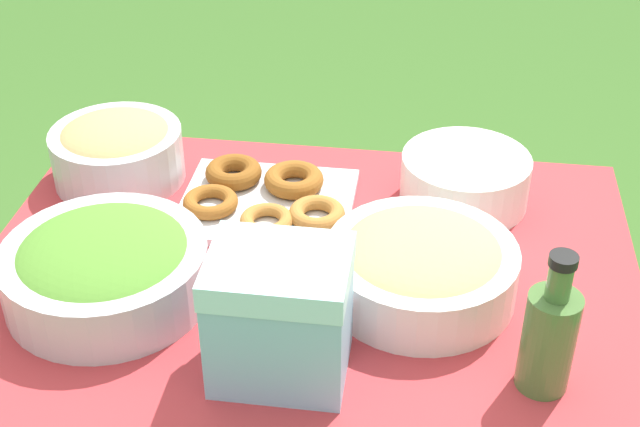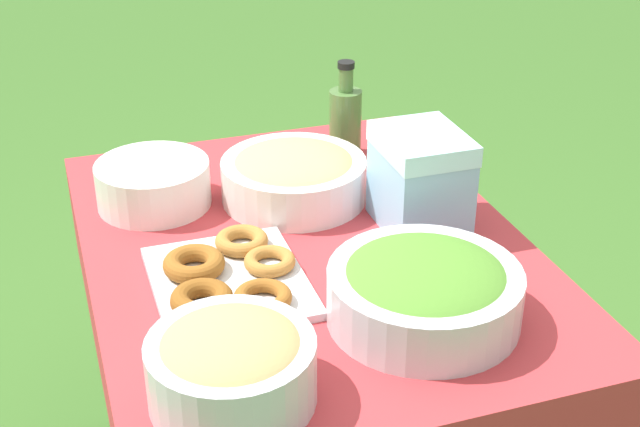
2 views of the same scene
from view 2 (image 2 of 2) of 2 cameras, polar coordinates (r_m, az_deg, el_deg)
The scene contains 8 objects.
picnic_table at distance 1.82m, azimuth -0.84°, elevation -4.97°, with size 1.13×0.85×0.76m.
salad_bowl at distance 1.52m, azimuth 6.70°, elevation -4.86°, with size 0.33×0.33×0.12m.
pasta_bowl at distance 1.91m, azimuth -1.69°, elevation 2.49°, with size 0.31×0.31×0.11m.
donut_platter at distance 1.63m, azimuth -5.93°, elevation -4.07°, with size 0.34×0.29×0.05m.
plate_stack at distance 1.92m, azimuth -10.62°, elevation 1.86°, with size 0.24×0.24×0.10m.
olive_oil_bottle at distance 2.11m, azimuth 1.63°, elevation 6.06°, with size 0.08×0.08×0.23m.
bread_bowl at distance 1.35m, azimuth -5.70°, elevation -9.55°, with size 0.26×0.26×0.13m.
cooler_box at distance 1.79m, azimuth 6.42°, elevation 2.14°, with size 0.20×0.16×0.20m.
Camera 2 is at (-1.46, 0.46, 1.65)m, focal length 50.00 mm.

